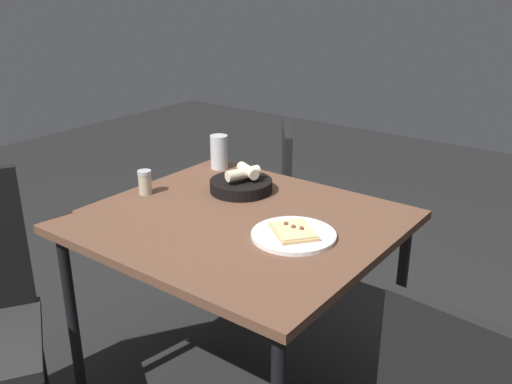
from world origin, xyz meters
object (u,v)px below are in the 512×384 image
Objects in this scene: pizza_plate at (294,234)px; chair_near at (263,195)px; pepper_shaker at (145,184)px; beer_glass at (219,154)px; dining_table at (239,236)px; bread_basket at (241,184)px.

chair_near reaches higher than pizza_plate.
beer_glass is at bearing -93.75° from pepper_shaker.
bread_basket is at bearing -54.10° from dining_table.
beer_glass is (0.40, -0.37, 0.13)m from dining_table.
pepper_shaker reaches higher than chair_near.
bread_basket reaches higher than pepper_shaker.
pepper_shaker is (0.28, 0.24, 0.01)m from bread_basket.
beer_glass reaches higher than chair_near.
bread_basket is at bearing 118.94° from chair_near.
bread_basket is 0.71m from chair_near.
pizza_plate is 0.75m from beer_glass.
beer_glass is 0.17× the size of chair_near.
pepper_shaker is 0.11× the size of chair_near.
chair_near is at bearing -81.27° from beer_glass.
dining_table is 1.21× the size of chair_near.
dining_table is 4.24× the size of bread_basket.
chair_near is (0.70, -0.79, -0.28)m from pizza_plate.
bread_basket is (0.39, -0.22, 0.02)m from pizza_plate.
beer_glass reaches higher than bread_basket.
dining_table is 3.75× the size of pizza_plate.
pizza_plate is 1.09m from chair_near.
pizza_plate reaches higher than dining_table.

